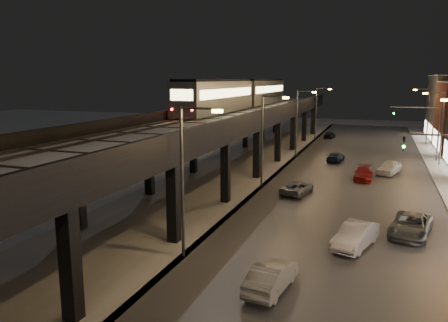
% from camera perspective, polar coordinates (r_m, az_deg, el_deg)
% --- Properties ---
extents(road_surface, '(17.00, 120.00, 0.06)m').
position_cam_1_polar(road_surface, '(45.68, 16.22, -3.02)').
color(road_surface, '#46474D').
rests_on(road_surface, ground).
extents(under_viaduct_pavement, '(11.00, 120.00, 0.06)m').
position_cam_1_polar(under_viaduct_pavement, '(48.32, 0.04, -1.85)').
color(under_viaduct_pavement, '#9FA1A8').
rests_on(under_viaduct_pavement, ground).
extents(elevated_viaduct, '(9.00, 100.00, 6.30)m').
position_cam_1_polar(elevated_viaduct, '(44.48, -1.33, 4.36)').
color(elevated_viaduct, black).
rests_on(elevated_viaduct, ground).
extents(viaduct_trackbed, '(8.40, 100.00, 0.32)m').
position_cam_1_polar(viaduct_trackbed, '(44.52, -1.29, 5.36)').
color(viaduct_trackbed, '#B2B7C1').
rests_on(viaduct_trackbed, elevated_viaduct).
extents(viaduct_parapet_streetside, '(0.30, 100.00, 1.10)m').
position_cam_1_polar(viaduct_parapet_streetside, '(43.14, 4.16, 5.78)').
color(viaduct_parapet_streetside, black).
rests_on(viaduct_parapet_streetside, elevated_viaduct).
extents(viaduct_parapet_far, '(0.30, 100.00, 1.10)m').
position_cam_1_polar(viaduct_parapet_far, '(46.24, -6.33, 6.08)').
color(viaduct_parapet_far, black).
rests_on(viaduct_parapet_far, elevated_viaduct).
extents(streetlight_left_1, '(2.57, 0.28, 9.00)m').
position_cam_1_polar(streetlight_left_1, '(25.23, -4.94, -1.44)').
color(streetlight_left_1, '#38383A').
rests_on(streetlight_left_1, ground).
extents(streetlight_left_2, '(2.57, 0.28, 9.00)m').
position_cam_1_polar(streetlight_left_2, '(42.03, 5.37, 3.42)').
color(streetlight_left_2, '#38383A').
rests_on(streetlight_left_2, ground).
extents(streetlight_left_3, '(2.57, 0.28, 9.00)m').
position_cam_1_polar(streetlight_left_3, '(59.54, 9.74, 5.45)').
color(streetlight_left_3, '#38383A').
rests_on(streetlight_left_3, ground).
extents(streetlight_right_3, '(2.56, 0.28, 9.00)m').
position_cam_1_polar(streetlight_right_3, '(59.02, 26.40, 4.44)').
color(streetlight_right_3, '#38383A').
rests_on(streetlight_right_3, ground).
extents(streetlight_left_4, '(2.57, 0.28, 9.00)m').
position_cam_1_polar(streetlight_left_4, '(77.27, 12.12, 6.53)').
color(streetlight_left_4, '#38383A').
rests_on(streetlight_left_4, ground).
extents(streetlight_right_4, '(2.56, 0.28, 9.00)m').
position_cam_1_polar(streetlight_right_4, '(76.87, 24.95, 5.76)').
color(streetlight_right_4, '#38383A').
rests_on(streetlight_right_4, ground).
extents(traffic_light_rig_b, '(6.10, 0.34, 7.00)m').
position_cam_1_polar(traffic_light_rig_b, '(61.96, 25.22, 4.10)').
color(traffic_light_rig_b, '#38383A').
rests_on(traffic_light_rig_b, ground).
extents(subway_train, '(3.24, 39.59, 3.88)m').
position_cam_1_polar(subway_train, '(61.59, 2.39, 8.85)').
color(subway_train, gray).
rests_on(subway_train, viaduct_trackbed).
extents(car_near_white, '(2.05, 4.48, 1.42)m').
position_cam_1_polar(car_near_white, '(22.77, 6.22, -14.89)').
color(car_near_white, '#95979A').
rests_on(car_near_white, ground).
extents(car_mid_silver, '(2.82, 4.68, 1.22)m').
position_cam_1_polar(car_mid_silver, '(40.75, 9.53, -3.54)').
color(car_mid_silver, slate).
rests_on(car_mid_silver, ground).
extents(car_mid_dark, '(2.14, 4.40, 1.23)m').
position_cam_1_polar(car_mid_dark, '(57.74, 14.37, 0.48)').
color(car_mid_dark, black).
rests_on(car_mid_dark, ground).
extents(car_far_white, '(1.91, 3.82, 1.25)m').
position_cam_1_polar(car_far_white, '(80.21, 13.64, 3.30)').
color(car_far_white, black).
rests_on(car_far_white, ground).
extents(car_onc_silver, '(2.90, 4.91, 1.53)m').
position_cam_1_polar(car_onc_silver, '(29.03, 16.78, -9.42)').
color(car_onc_silver, '#B3B2C2').
rests_on(car_onc_silver, ground).
extents(car_onc_dark, '(3.33, 5.52, 1.43)m').
position_cam_1_polar(car_onc_dark, '(32.42, 23.21, -7.80)').
color(car_onc_dark, '#565A60').
rests_on(car_onc_dark, ground).
extents(car_onc_white, '(1.86, 4.45, 1.28)m').
position_cam_1_polar(car_onc_white, '(48.18, 17.76, -1.66)').
color(car_onc_white, maroon).
rests_on(car_onc_white, ground).
extents(car_onc_red, '(3.10, 4.87, 1.55)m').
position_cam_1_polar(car_onc_red, '(51.87, 20.74, -0.84)').
color(car_onc_red, silver).
rests_on(car_onc_red, ground).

